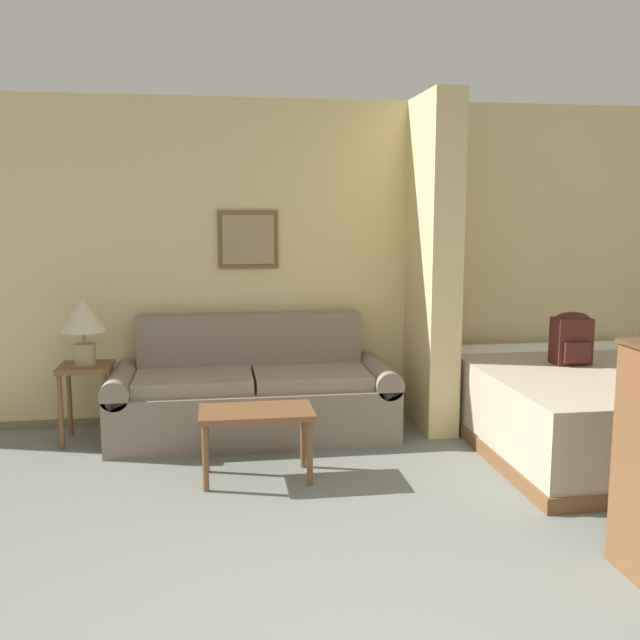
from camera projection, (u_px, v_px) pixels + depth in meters
wall_back at (280, 263)px, 5.85m from camera, size 7.53×0.16×2.60m
wall_partition_pillar at (433, 265)px, 5.59m from camera, size 0.24×0.76×2.60m
couch at (253, 394)px, 5.50m from camera, size 2.17×0.84×0.91m
coffee_table at (256, 419)px, 4.56m from camera, size 0.73×0.41×0.46m
side_table at (86, 381)px, 5.30m from camera, size 0.38×0.38×0.59m
table_lamp at (83, 320)px, 5.23m from camera, size 0.34×0.34×0.50m
bed at (596, 407)px, 5.19m from camera, size 1.79×2.13×0.60m
backpack at (572, 337)px, 5.24m from camera, size 0.27×0.20×0.39m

